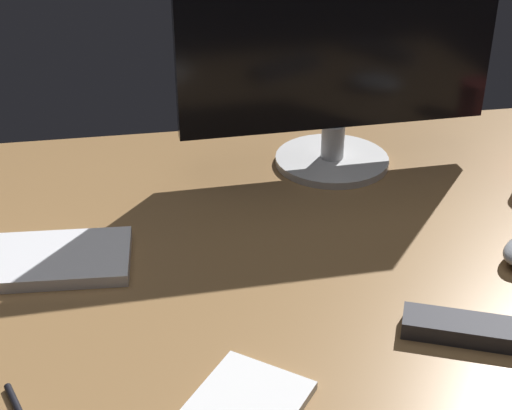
% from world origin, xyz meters
% --- Properties ---
extents(desk, '(1.40, 0.84, 0.02)m').
position_xyz_m(desk, '(0.00, 0.00, 0.01)').
color(desk, olive).
rests_on(desk, ground).
extents(monitor, '(0.53, 0.20, 0.40)m').
position_xyz_m(monitor, '(0.21, 0.24, 0.23)').
color(monitor, silver).
rests_on(monitor, desk).
extents(tv_remote, '(0.18, 0.11, 0.02)m').
position_xyz_m(tv_remote, '(0.26, -0.26, 0.03)').
color(tv_remote, '#2D2D33').
rests_on(tv_remote, desk).
extents(notepad, '(0.18, 0.18, 0.01)m').
position_xyz_m(notepad, '(-0.03, -0.33, 0.03)').
color(notepad, silver).
rests_on(notepad, desk).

